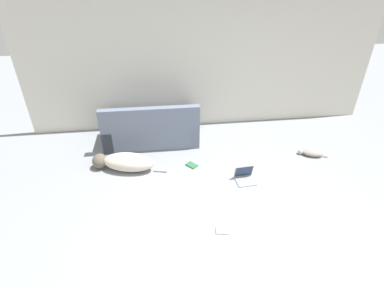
{
  "coord_description": "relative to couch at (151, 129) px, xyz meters",
  "views": [
    {
      "loc": [
        -1.0,
        -2.49,
        3.26
      ],
      "look_at": [
        -0.47,
        1.8,
        0.56
      ],
      "focal_mm": 28.0,
      "sensor_mm": 36.0,
      "label": 1
    }
  ],
  "objects": [
    {
      "name": "couch",
      "position": [
        0.0,
        0.0,
        0.0
      ],
      "size": [
        1.88,
        0.86,
        0.91
      ],
      "rotation": [
        0.0,
        0.0,
        3.14
      ],
      "color": "slate",
      "rests_on": "ground_plane"
    },
    {
      "name": "wall_back",
      "position": [
        1.16,
        0.69,
        1.09
      ],
      "size": [
        7.39,
        0.06,
        2.76
      ],
      "color": "beige",
      "rests_on": "ground_plane"
    },
    {
      "name": "book_cream",
      "position": [
        0.94,
        -2.54,
        -0.28
      ],
      "size": [
        0.19,
        0.16,
        0.02
      ],
      "rotation": [
        0.0,
        0.0,
        -0.18
      ],
      "color": "beige",
      "rests_on": "ground_plane"
    },
    {
      "name": "dog",
      "position": [
        -0.5,
        -0.9,
        -0.13
      ],
      "size": [
        1.36,
        0.61,
        0.32
      ],
      "rotation": [
        0.0,
        0.0,
        2.9
      ],
      "color": "beige",
      "rests_on": "ground_plane"
    },
    {
      "name": "book_green",
      "position": [
        0.71,
        -0.94,
        -0.28
      ],
      "size": [
        0.23,
        0.24,
        0.02
      ],
      "rotation": [
        0.0,
        0.0,
        -0.85
      ],
      "color": "#2D663D",
      "rests_on": "ground_plane"
    },
    {
      "name": "cat",
      "position": [
        3.04,
        -0.89,
        -0.23
      ],
      "size": [
        0.54,
        0.32,
        0.12
      ],
      "rotation": [
        0.0,
        0.0,
        2.77
      ],
      "color": "gray",
      "rests_on": "ground_plane"
    },
    {
      "name": "ground_plane",
      "position": [
        1.16,
        -2.88,
        -0.29
      ],
      "size": [
        20.0,
        20.0,
        0.0
      ],
      "primitive_type": "plane",
      "color": "gray"
    },
    {
      "name": "laptop_open",
      "position": [
        1.56,
        -1.45,
        -0.21
      ],
      "size": [
        0.34,
        0.32,
        0.25
      ],
      "rotation": [
        0.0,
        0.0,
        0.07
      ],
      "color": "gray",
      "rests_on": "ground_plane"
    }
  ]
}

